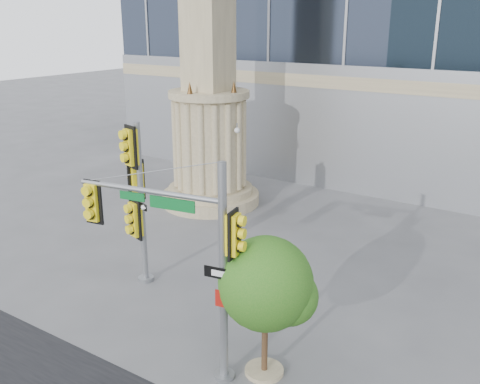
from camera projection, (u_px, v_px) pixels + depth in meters
The scene contains 5 objects.
ground at pixel (192, 336), 14.19m from camera, with size 120.00×120.00×0.00m, color #545456.
monument at pixel (209, 81), 22.77m from camera, with size 4.40×4.40×16.60m.
main_signal_pole at pixel (185, 244), 11.93m from camera, with size 4.05×1.02×5.24m.
secondary_signal_pole at pixel (136, 191), 16.25m from camera, with size 0.89×0.81×5.15m.
street_tree at pixel (268, 287), 12.02m from camera, with size 2.22×2.16×3.45m.
Camera 1 is at (7.86, -9.56, 8.03)m, focal length 40.00 mm.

